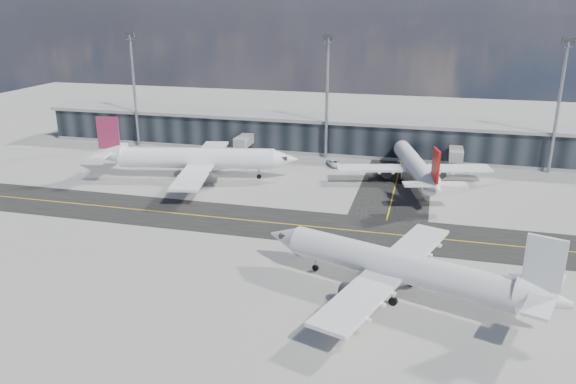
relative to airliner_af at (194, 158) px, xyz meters
name	(u,v)px	position (x,y,z in m)	size (l,w,h in m)	color
ground	(270,232)	(24.01, -24.76, -4.31)	(300.00, 300.00, 0.00)	gray
taxiway_lanes	(308,212)	(27.92, -14.03, -4.29)	(180.00, 63.00, 0.03)	black
terminal_concourse	(331,135)	(24.05, 30.17, -0.21)	(152.00, 19.80, 8.80)	black
floodlight_masts	(327,93)	(24.01, 23.24, 11.30)	(102.50, 0.70, 28.90)	gray
airliner_af	(194,158)	(0.00, 0.00, 0.00)	(43.80, 37.58, 13.03)	white
airliner_redtail	(415,166)	(45.67, 7.90, -0.61)	(32.11, 37.34, 11.18)	white
airliner_near	(401,267)	(45.90, -40.53, -0.42)	(38.78, 33.46, 11.77)	silver
baggage_tug	(317,244)	(32.93, -29.75, -3.24)	(3.70, 3.25, 2.13)	#FAEF0D
service_van	(334,163)	(27.16, 16.41, -3.64)	(2.21, 4.79, 1.33)	white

